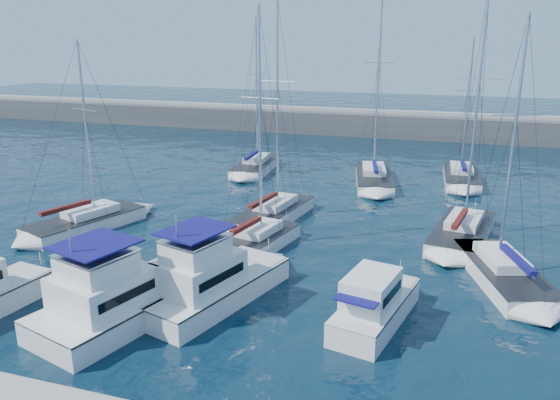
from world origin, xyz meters
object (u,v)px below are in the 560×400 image
(motor_yacht_port_inner, at_px, (116,300))
(sailboat_mid_e, at_px, (503,273))
(motor_yacht_stbd_outer, at_px, (374,306))
(sailboat_back_c, at_px, (461,177))
(sailboat_mid_d, at_px, (462,232))
(sailboat_mid_b, at_px, (273,213))
(sailboat_mid_c, at_px, (256,241))
(motor_yacht_stbd_inner, at_px, (209,283))
(sailboat_back_a, at_px, (255,166))
(sailboat_mid_a, at_px, (86,222))
(sailboat_back_b, at_px, (374,178))

(motor_yacht_port_inner, xyz_separation_m, sailboat_mid_e, (18.06, 10.33, -0.61))
(motor_yacht_stbd_outer, height_order, sailboat_mid_e, sailboat_mid_e)
(motor_yacht_port_inner, height_order, sailboat_back_c, sailboat_back_c)
(sailboat_mid_d, bearing_deg, sailboat_mid_b, -169.87)
(sailboat_mid_c, bearing_deg, sailboat_mid_e, 9.83)
(sailboat_back_c, bearing_deg, sailboat_mid_d, -93.01)
(motor_yacht_stbd_inner, relative_size, sailboat_mid_e, 0.64)
(motor_yacht_port_inner, bearing_deg, sailboat_back_a, 113.73)
(sailboat_mid_a, bearing_deg, sailboat_back_a, 93.58)
(sailboat_mid_a, relative_size, sailboat_mid_d, 0.78)
(motor_yacht_stbd_inner, xyz_separation_m, sailboat_mid_a, (-13.12, 7.66, -0.63))
(motor_yacht_stbd_inner, height_order, sailboat_back_c, sailboat_back_c)
(sailboat_mid_a, xyz_separation_m, sailboat_back_c, (25.53, 21.66, -0.00))
(motor_yacht_port_inner, distance_m, sailboat_mid_d, 22.94)
(motor_yacht_stbd_inner, xyz_separation_m, sailboat_mid_c, (-0.28, 7.75, -0.58))
(motor_yacht_stbd_inner, relative_size, sailboat_back_a, 0.62)
(motor_yacht_stbd_inner, xyz_separation_m, sailboat_mid_b, (-1.03, 13.47, -0.60))
(sailboat_mid_e, bearing_deg, motor_yacht_port_inner, -168.12)
(motor_yacht_port_inner, height_order, motor_yacht_stbd_outer, motor_yacht_port_inner)
(sailboat_mid_c, bearing_deg, sailboat_mid_b, 109.13)
(sailboat_back_b, height_order, sailboat_back_c, sailboat_back_b)
(motor_yacht_port_inner, height_order, sailboat_mid_b, sailboat_mid_b)
(sailboat_mid_a, bearing_deg, motor_yacht_port_inner, -28.68)
(sailboat_mid_e, distance_m, sailboat_back_a, 30.00)
(sailboat_back_a, xyz_separation_m, sailboat_back_b, (12.13, -1.06, 0.01))
(sailboat_mid_b, relative_size, sailboat_back_c, 1.21)
(motor_yacht_port_inner, bearing_deg, motor_yacht_stbd_inner, 57.63)
(motor_yacht_stbd_inner, height_order, sailboat_back_a, sailboat_back_a)
(sailboat_mid_d, bearing_deg, motor_yacht_stbd_outer, -97.07)
(sailboat_mid_c, xyz_separation_m, sailboat_back_a, (-7.23, 19.80, -0.02))
(motor_yacht_port_inner, xyz_separation_m, sailboat_mid_c, (3.19, 10.81, -0.58))
(sailboat_mid_b, xyz_separation_m, sailboat_mid_d, (13.46, -0.00, 0.00))
(motor_yacht_stbd_inner, relative_size, motor_yacht_stbd_outer, 1.36)
(motor_yacht_stbd_inner, distance_m, sailboat_mid_b, 13.52)
(sailboat_mid_c, height_order, sailboat_back_a, sailboat_mid_c)
(sailboat_mid_a, relative_size, sailboat_mid_e, 0.91)
(motor_yacht_port_inner, relative_size, sailboat_mid_c, 0.62)
(motor_yacht_stbd_inner, relative_size, sailboat_mid_a, 0.71)
(sailboat_back_a, bearing_deg, sailboat_mid_e, -46.02)
(sailboat_mid_e, relative_size, sailboat_back_a, 0.96)
(sailboat_mid_c, bearing_deg, sailboat_back_c, 71.19)
(sailboat_mid_d, xyz_separation_m, sailboat_mid_e, (2.17, -6.19, -0.02))
(sailboat_mid_c, bearing_deg, sailboat_mid_a, -167.97)
(sailboat_mid_d, distance_m, sailboat_back_a, 24.41)
(sailboat_mid_b, height_order, sailboat_back_c, sailboat_mid_b)
(sailboat_mid_b, height_order, sailboat_back_a, sailboat_mid_b)
(motor_yacht_stbd_outer, distance_m, sailboat_back_a, 31.51)
(motor_yacht_stbd_outer, relative_size, sailboat_mid_d, 0.41)
(sailboat_back_a, bearing_deg, sailboat_back_c, 1.57)
(sailboat_back_b, bearing_deg, sailboat_mid_d, -69.89)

